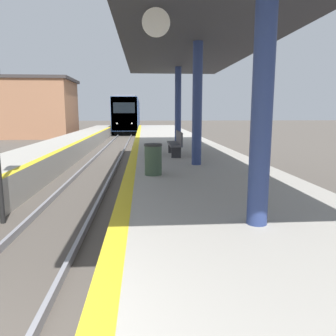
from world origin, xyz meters
name	(u,v)px	position (x,y,z in m)	size (l,w,h in m)	color
train	(129,114)	(0.00, 44.85, 2.31)	(2.90, 21.80, 4.54)	black
station_canopy	(198,42)	(3.71, 8.15, 4.71)	(4.68, 16.93, 3.95)	navy
trash_bin	(153,159)	(2.29, 6.51, 1.39)	(0.48, 0.48, 0.83)	#384C38
bench	(176,143)	(3.29, 10.46, 1.47)	(0.44, 1.83, 0.92)	#4C4C51
station_building	(18,108)	(-10.88, 33.41, 3.04)	(11.59, 6.83, 6.05)	#9E6B4C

